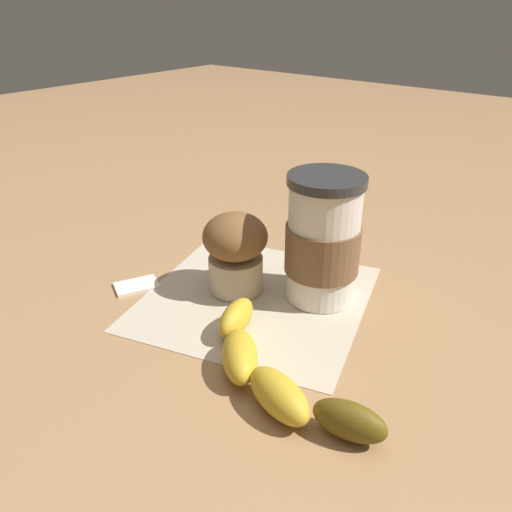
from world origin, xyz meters
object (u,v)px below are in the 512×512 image
muffin (234,251)px  sugar_packet (136,284)px  banana (269,369)px  coffee_cup (323,241)px

muffin → sugar_packet: muffin is taller
muffin → banana: muffin is taller
coffee_cup → banana: coffee_cup is taller
coffee_cup → banana: size_ratio=0.68×
muffin → sugar_packet: 0.13m
coffee_cup → sugar_packet: bearing=-56.4°
muffin → banana: bearing=51.9°
coffee_cup → banana: bearing=16.5°
banana → sugar_packet: banana is taller
banana → sugar_packet: bearing=-98.4°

